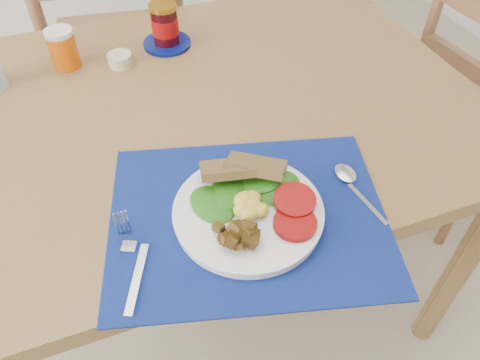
# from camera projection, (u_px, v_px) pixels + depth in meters

# --- Properties ---
(ground) EXTENTS (4.00, 4.00, 0.00)m
(ground) POSITION_uv_depth(u_px,v_px,m) (207.00, 345.00, 1.42)
(ground) COLOR tan
(ground) RESTS_ON ground
(table) EXTENTS (1.40, 0.90, 0.75)m
(table) POSITION_uv_depth(u_px,v_px,m) (165.00, 140.00, 1.07)
(table) COLOR brown
(table) RESTS_ON ground
(chair_far) EXTENTS (0.53, 0.51, 1.26)m
(chair_far) POSITION_uv_depth(u_px,v_px,m) (114.00, 18.00, 1.55)
(chair_far) COLOR brown
(chair_far) RESTS_ON ground
(chair_end) EXTENTS (0.40, 0.42, 1.03)m
(chair_end) POSITION_uv_depth(u_px,v_px,m) (476.00, 91.00, 1.43)
(chair_end) COLOR brown
(chair_end) RESTS_ON ground
(placemat) EXTENTS (0.55, 0.48, 0.00)m
(placemat) POSITION_uv_depth(u_px,v_px,m) (248.00, 216.00, 0.81)
(placemat) COLOR black
(placemat) RESTS_ON table
(breakfast_plate) EXTENTS (0.25, 0.25, 0.06)m
(breakfast_plate) POSITION_uv_depth(u_px,v_px,m) (246.00, 212.00, 0.79)
(breakfast_plate) COLOR silver
(breakfast_plate) RESTS_ON placemat
(fork) EXTENTS (0.06, 0.18, 0.00)m
(fork) POSITION_uv_depth(u_px,v_px,m) (132.00, 258.00, 0.74)
(fork) COLOR #B2B5BA
(fork) RESTS_ON placemat
(spoon) EXTENTS (0.04, 0.16, 0.00)m
(spoon) POSITION_uv_depth(u_px,v_px,m) (353.00, 184.00, 0.85)
(spoon) COLOR #B2B5BA
(spoon) RESTS_ON placemat
(juice_glass) EXTENTS (0.06, 0.06, 0.09)m
(juice_glass) POSITION_uv_depth(u_px,v_px,m) (63.00, 50.00, 1.10)
(juice_glass) COLOR #CA4F05
(juice_glass) RESTS_ON table
(ramekin) EXTENTS (0.06, 0.06, 0.03)m
(ramekin) POSITION_uv_depth(u_px,v_px,m) (120.00, 60.00, 1.12)
(ramekin) COLOR #BBAE89
(ramekin) RESTS_ON table
(jam_on_saucer) EXTENTS (0.12, 0.12, 0.11)m
(jam_on_saucer) POSITION_uv_depth(u_px,v_px,m) (165.00, 28.00, 1.16)
(jam_on_saucer) COLOR #050F51
(jam_on_saucer) RESTS_ON table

